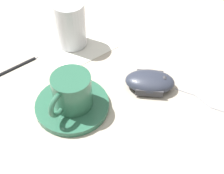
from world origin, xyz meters
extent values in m
plane|color=#B2A899|center=(0.00, 0.00, 0.00)|extent=(3.00, 3.00, 0.00)
cylinder|color=#2D664C|center=(-0.09, -0.03, 0.01)|extent=(0.15, 0.15, 0.01)
cylinder|color=#2D664C|center=(-0.09, -0.04, 0.05)|extent=(0.08, 0.08, 0.07)
torus|color=#2D664C|center=(-0.13, -0.04, 0.05)|extent=(0.05, 0.02, 0.05)
ellipsoid|color=#2D3342|center=(0.05, -0.13, 0.02)|extent=(0.11, 0.12, 0.03)
cylinder|color=#38383D|center=(0.07, -0.15, 0.03)|extent=(0.01, 0.01, 0.01)
cube|color=#38383D|center=(0.08, -0.11, 0.01)|extent=(0.03, 0.05, 0.02)
cube|color=#38383D|center=(0.02, -0.14, 0.01)|extent=(0.03, 0.05, 0.02)
cylinder|color=gray|center=(0.08, -0.20, 0.00)|extent=(0.01, 0.04, 0.00)
cylinder|color=gray|center=(0.08, -0.24, 0.00)|extent=(0.01, 0.04, 0.00)
cylinder|color=gray|center=(0.08, -0.28, 0.00)|extent=(0.01, 0.04, 0.00)
sphere|color=gray|center=(0.08, -0.18, 0.00)|extent=(0.00, 0.00, 0.00)
sphere|color=gray|center=(0.09, -0.22, 0.00)|extent=(0.00, 0.00, 0.00)
sphere|color=gray|center=(0.08, -0.26, 0.00)|extent=(0.00, 0.00, 0.00)
cube|color=silver|center=(0.07, 0.10, 0.00)|extent=(0.18, 0.18, 0.00)
cylinder|color=silver|center=(0.06, 0.11, 0.06)|extent=(0.07, 0.07, 0.11)
cylinder|color=black|center=(-0.11, 0.16, 0.00)|extent=(0.14, 0.04, 0.01)
cone|color=silver|center=(-0.03, 0.14, 0.00)|extent=(0.01, 0.01, 0.01)
camera|label=1|loc=(-0.37, -0.35, 0.49)|focal=50.00mm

